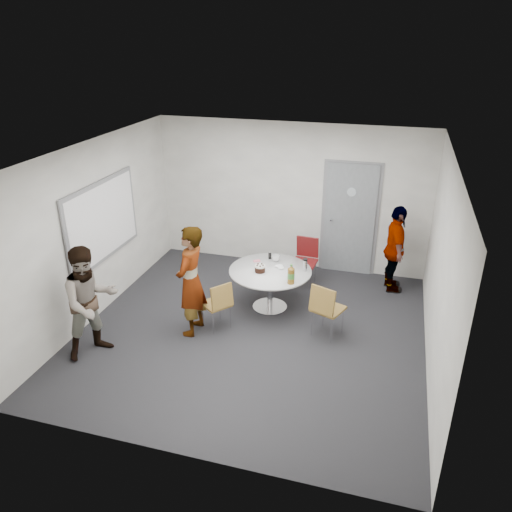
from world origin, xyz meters
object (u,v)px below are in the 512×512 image
(chair_near_right, at_px, (326,306))
(person_main, at_px, (191,281))
(chair_near_left, at_px, (219,302))
(table, at_px, (271,275))
(chair_far, at_px, (306,256))
(person_left, at_px, (90,302))
(person_right, at_px, (395,249))
(whiteboard, at_px, (103,221))
(door, at_px, (350,219))

(chair_near_right, relative_size, person_main, 0.51)
(chair_near_left, bearing_deg, table, 2.80)
(chair_far, bearing_deg, person_left, 53.57)
(chair_near_left, distance_m, chair_near_right, 1.57)
(chair_near_right, relative_size, person_left, 0.53)
(person_right, bearing_deg, table, 111.34)
(whiteboard, height_order, person_right, whiteboard)
(table, relative_size, chair_near_right, 1.53)
(door, height_order, chair_far, door)
(table, height_order, person_left, person_left)
(chair_far, distance_m, person_main, 2.41)
(chair_near_right, bearing_deg, chair_far, 131.93)
(door, height_order, whiteboard, door)
(whiteboard, xyz_separation_m, chair_near_left, (1.96, -0.27, -0.98))
(table, distance_m, chair_near_left, 1.02)
(whiteboard, height_order, chair_near_left, whiteboard)
(door, height_order, person_main, door)
(whiteboard, relative_size, table, 1.45)
(table, xyz_separation_m, chair_near_right, (0.96, -0.60, -0.07))
(chair_near_left, bearing_deg, person_right, -11.71)
(person_right, bearing_deg, person_main, 116.22)
(door, distance_m, table, 2.04)
(chair_near_left, xyz_separation_m, chair_far, (0.95, 1.84, 0.05))
(door, distance_m, person_left, 4.70)
(chair_far, bearing_deg, door, -128.62)
(door, height_order, person_right, door)
(table, bearing_deg, chair_far, 70.59)
(whiteboard, bearing_deg, person_main, -14.67)
(person_left, distance_m, person_right, 4.94)
(whiteboard, relative_size, person_main, 1.13)
(chair_near_right, height_order, chair_far, chair_far)
(whiteboard, xyz_separation_m, person_right, (4.40, 1.75, -0.69))
(chair_near_left, distance_m, person_main, 0.54)
(chair_near_right, xyz_separation_m, person_right, (0.89, 1.79, 0.24))
(person_main, bearing_deg, door, 144.94)
(chair_far, distance_m, person_right, 1.51)
(chair_far, height_order, person_main, person_main)
(chair_near_right, distance_m, person_main, 1.97)
(person_main, bearing_deg, whiteboard, -103.83)
(door, bearing_deg, whiteboard, -147.34)
(table, xyz_separation_m, chair_far, (0.36, 1.02, -0.07))
(door, xyz_separation_m, person_main, (-1.96, -2.70, -0.19))
(whiteboard, xyz_separation_m, chair_far, (2.92, 1.57, -0.93))
(table, xyz_separation_m, person_main, (-0.95, -0.98, 0.25))
(chair_far, relative_size, person_left, 0.53)
(door, relative_size, chair_near_left, 2.72)
(door, bearing_deg, chair_near_left, -122.08)
(table, distance_m, chair_near_right, 1.13)
(door, distance_m, whiteboard, 4.25)
(door, distance_m, chair_near_right, 2.38)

